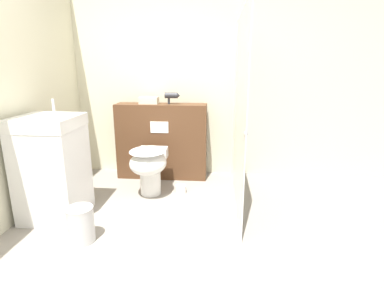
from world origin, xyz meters
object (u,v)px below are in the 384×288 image
sink_vanity (52,168)px  hair_drier (172,96)px  toilet (149,165)px  waste_bin (81,224)px

sink_vanity → hair_drier: (0.97, 1.13, 0.56)m
toilet → hair_drier: hair_drier is taller
toilet → hair_drier: size_ratio=3.14×
toilet → waste_bin: (-0.36, -0.95, -0.20)m
hair_drier → sink_vanity: bearing=-130.5°
sink_vanity → waste_bin: size_ratio=3.71×
waste_bin → sink_vanity: bearing=136.8°
sink_vanity → waste_bin: (0.43, -0.40, -0.34)m
toilet → waste_bin: bearing=-110.9°
toilet → waste_bin: 1.04m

